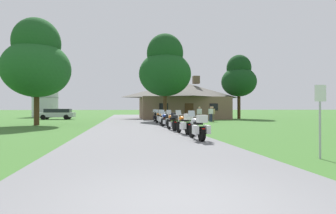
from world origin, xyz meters
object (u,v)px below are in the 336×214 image
(motorcycle_silver_nearest_to_camera, at_px, (198,128))
(bystander_white_shirt_beside_signpost, at_px, (211,113))
(motorcycle_blue_fourth_in_row, at_px, (166,120))
(tree_left_near, at_px, (37,61))
(motorcycle_orange_second_in_row, at_px, (185,124))
(motorcycle_orange_fifth_in_row, at_px, (163,119))
(tree_right_of_lodge, at_px, (239,78))
(motorcycle_orange_third_in_row, at_px, (172,121))
(motorcycle_black_farthest_in_row, at_px, (156,117))
(metal_signpost_roadside, at_px, (320,112))
(motorcycle_orange_sixth_in_row, at_px, (160,117))
(tree_by_lodge_front, at_px, (165,68))
(parked_silver_suv_far_left, at_px, (57,114))
(bystander_white_shirt_by_tree, at_px, (199,113))
(metal_silo_distant, at_px, (45,94))
(bystander_tan_shirt_near_lodge, at_px, (212,113))

(motorcycle_silver_nearest_to_camera, xyz_separation_m, bystander_white_shirt_beside_signpost, (6.11, 17.22, 0.32))
(motorcycle_blue_fourth_in_row, bearing_deg, tree_left_near, 145.55)
(motorcycle_orange_second_in_row, distance_m, bystander_white_shirt_beside_signpost, 15.58)
(motorcycle_orange_fifth_in_row, relative_size, tree_left_near, 0.23)
(motorcycle_silver_nearest_to_camera, distance_m, motorcycle_orange_second_in_row, 2.88)
(tree_right_of_lodge, xyz_separation_m, tree_left_near, (-23.46, -11.73, -0.29))
(motorcycle_orange_third_in_row, relative_size, motorcycle_black_farthest_in_row, 1.00)
(motorcycle_orange_fifth_in_row, distance_m, metal_signpost_roadside, 15.82)
(motorcycle_orange_second_in_row, height_order, motorcycle_orange_sixth_in_row, same)
(tree_by_lodge_front, distance_m, parked_silver_suv_far_left, 16.10)
(motorcycle_orange_sixth_in_row, height_order, motorcycle_black_farthest_in_row, same)
(motorcycle_orange_second_in_row, bearing_deg, motorcycle_orange_fifth_in_row, 81.76)
(bystander_white_shirt_by_tree, bearing_deg, bystander_white_shirt_beside_signpost, -129.67)
(tree_by_lodge_front, height_order, parked_silver_suv_far_left, tree_by_lodge_front)
(motorcycle_silver_nearest_to_camera, distance_m, bystander_white_shirt_beside_signpost, 18.28)
(bystander_white_shirt_by_tree, bearing_deg, motorcycle_silver_nearest_to_camera, 105.49)
(bystander_white_shirt_beside_signpost, relative_size, metal_silo_distant, 0.22)
(motorcycle_blue_fourth_in_row, xyz_separation_m, metal_signpost_roadside, (2.55, -13.03, 0.73))
(motorcycle_orange_third_in_row, xyz_separation_m, metal_silo_distant, (-16.60, 32.65, 3.25))
(bystander_white_shirt_by_tree, xyz_separation_m, tree_by_lodge_front, (-3.34, 2.54, 5.14))
(motorcycle_orange_third_in_row, distance_m, bystander_white_shirt_by_tree, 12.17)
(motorcycle_orange_fifth_in_row, xyz_separation_m, bystander_white_shirt_beside_signpost, (6.19, 6.20, 0.32))
(motorcycle_blue_fourth_in_row, height_order, bystander_white_shirt_by_tree, bystander_white_shirt_by_tree)
(motorcycle_orange_third_in_row, relative_size, tree_left_near, 0.23)
(motorcycle_blue_fourth_in_row, bearing_deg, metal_signpost_roadside, -88.68)
(motorcycle_orange_second_in_row, xyz_separation_m, tree_left_near, (-10.74, 10.43, 4.90))
(tree_left_near, bearing_deg, motorcycle_orange_fifth_in_row, -12.12)
(motorcycle_orange_fifth_in_row, bearing_deg, motorcycle_orange_sixth_in_row, 85.18)
(motorcycle_blue_fourth_in_row, height_order, parked_silver_suv_far_left, parked_silver_suv_far_left)
(motorcycle_blue_fourth_in_row, height_order, metal_silo_distant, metal_silo_distant)
(motorcycle_orange_sixth_in_row, bearing_deg, motorcycle_orange_fifth_in_row, -102.43)
(tree_left_near, bearing_deg, motorcycle_orange_second_in_row, -44.16)
(motorcycle_black_farthest_in_row, relative_size, bystander_white_shirt_beside_signpost, 1.25)
(motorcycle_orange_third_in_row, distance_m, bystander_tan_shirt_near_lodge, 13.60)
(motorcycle_orange_third_in_row, relative_size, motorcycle_orange_sixth_in_row, 1.01)
(motorcycle_orange_fifth_in_row, relative_size, tree_by_lodge_front, 0.21)
(tree_by_lodge_front, bearing_deg, bystander_white_shirt_beside_signpost, -23.14)
(motorcycle_black_farthest_in_row, height_order, bystander_white_shirt_beside_signpost, bystander_white_shirt_beside_signpost)
(motorcycle_black_farthest_in_row, xyz_separation_m, metal_signpost_roadside, (2.40, -21.05, 0.74))
(motorcycle_blue_fourth_in_row, xyz_separation_m, tree_by_lodge_front, (1.50, 10.81, 5.47))
(motorcycle_silver_nearest_to_camera, xyz_separation_m, tree_left_near, (-10.71, 13.31, 4.90))
(motorcycle_orange_fifth_in_row, height_order, tree_right_of_lodge, tree_right_of_lodge)
(motorcycle_blue_fourth_in_row, bearing_deg, bystander_white_shirt_by_tree, 49.94)
(bystander_tan_shirt_near_lodge, distance_m, bystander_white_shirt_beside_signpost, 0.38)
(motorcycle_orange_sixth_in_row, bearing_deg, metal_silo_distant, 114.43)
(motorcycle_orange_third_in_row, relative_size, metal_silo_distant, 0.27)
(metal_signpost_roadside, distance_m, tree_left_near, 22.55)
(parked_silver_suv_far_left, bearing_deg, motorcycle_black_farthest_in_row, -128.44)
(motorcycle_blue_fourth_in_row, xyz_separation_m, tree_left_near, (-10.55, 4.85, 4.89))
(bystander_tan_shirt_near_lodge, bearing_deg, motorcycle_silver_nearest_to_camera, -83.89)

